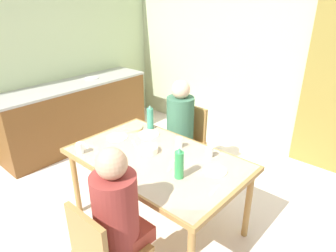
# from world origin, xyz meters

# --- Properties ---
(ground_plane) EXTENTS (5.74, 5.74, 0.00)m
(ground_plane) POSITION_xyz_m (0.00, 0.00, 0.00)
(ground_plane) COLOR silver
(wall_back) EXTENTS (4.45, 0.10, 2.72)m
(wall_back) POSITION_xyz_m (0.00, 2.21, 1.36)
(wall_back) COLOR #B4C095
(wall_back) RESTS_ON ground_plane
(wall_left) EXTENTS (0.10, 3.31, 2.72)m
(wall_left) POSITION_xyz_m (-2.12, 0.55, 1.36)
(wall_left) COLOR #B0C495
(wall_left) RESTS_ON ground_plane
(kitchen_counter) EXTENTS (0.61, 2.19, 0.91)m
(kitchen_counter) POSITION_xyz_m (-1.79, 0.49, 0.45)
(kitchen_counter) COLOR brown
(kitchen_counter) RESTS_ON ground_plane
(dining_table) EXTENTS (1.56, 0.97, 0.73)m
(dining_table) POSITION_xyz_m (0.27, 0.01, 0.67)
(dining_table) COLOR #A1773E
(dining_table) RESTS_ON ground_plane
(chair_near_diner) EXTENTS (0.40, 0.40, 0.87)m
(chair_near_diner) POSITION_xyz_m (0.58, -0.83, 0.50)
(chair_near_diner) COLOR #A1773E
(chair_near_diner) RESTS_ON ground_plane
(chair_far_diner) EXTENTS (0.40, 0.40, 0.87)m
(chair_far_diner) POSITION_xyz_m (-0.05, 0.84, 0.50)
(chair_far_diner) COLOR #A1773E
(chair_far_diner) RESTS_ON ground_plane
(person_near_diner) EXTENTS (0.30, 0.37, 0.77)m
(person_near_diner) POSITION_xyz_m (0.58, -0.69, 0.78)
(person_near_diner) COLOR #96372B
(person_near_diner) RESTS_ON ground_plane
(person_far_diner) EXTENTS (0.30, 0.37, 0.77)m
(person_far_diner) POSITION_xyz_m (-0.05, 0.71, 0.78)
(person_far_diner) COLOR #2F6E49
(person_far_diner) RESTS_ON ground_plane
(water_bottle_green_near) EXTENTS (0.07, 0.07, 0.26)m
(water_bottle_green_near) POSITION_xyz_m (-0.20, 0.41, 0.86)
(water_bottle_green_near) COLOR #398F6F
(water_bottle_green_near) RESTS_ON dining_table
(water_bottle_green_far) EXTENTS (0.07, 0.07, 0.26)m
(water_bottle_green_far) POSITION_xyz_m (0.62, -0.10, 0.86)
(water_bottle_green_far) COLOR green
(water_bottle_green_far) RESTS_ON dining_table
(serving_bowl_center) EXTENTS (0.17, 0.17, 0.05)m
(serving_bowl_center) POSITION_xyz_m (0.15, 0.03, 0.76)
(serving_bowl_center) COLOR white
(serving_bowl_center) RESTS_ON dining_table
(dinner_plate_near_left) EXTENTS (0.21, 0.21, 0.01)m
(dinner_plate_near_left) POSITION_xyz_m (-0.09, 0.27, 0.74)
(dinner_plate_near_left) COLOR white
(dinner_plate_near_left) RESTS_ON dining_table
(dinner_plate_near_right) EXTENTS (0.20, 0.20, 0.01)m
(dinner_plate_near_right) POSITION_xyz_m (-0.29, 0.02, 0.74)
(dinner_plate_near_right) COLOR white
(dinner_plate_near_right) RESTS_ON dining_table
(dinner_plate_far_center) EXTENTS (0.19, 0.19, 0.01)m
(dinner_plate_far_center) POSITION_xyz_m (0.78, 0.16, 0.74)
(dinner_plate_far_center) COLOR white
(dinner_plate_far_center) RESTS_ON dining_table
(drinking_glass_by_near_diner) EXTENTS (0.06, 0.06, 0.10)m
(drinking_glass_by_near_diner) POSITION_xyz_m (0.30, 0.28, 0.78)
(drinking_glass_by_near_diner) COLOR silver
(drinking_glass_by_near_diner) RESTS_ON dining_table
(drinking_glass_by_far_diner) EXTENTS (0.06, 0.06, 0.09)m
(drinking_glass_by_far_diner) POSITION_xyz_m (0.61, 0.32, 0.78)
(drinking_glass_by_far_diner) COLOR silver
(drinking_glass_by_far_diner) RESTS_ON dining_table
(drinking_glass_spare_center) EXTENTS (0.06, 0.06, 0.10)m
(drinking_glass_spare_center) POSITION_xyz_m (-0.29, -0.40, 0.79)
(drinking_glass_spare_center) COLOR silver
(drinking_glass_spare_center) RESTS_ON dining_table
(bread_plate_sliced) EXTENTS (0.19, 0.19, 0.02)m
(bread_plate_sliced) POSITION_xyz_m (-0.32, 0.27, 0.74)
(bread_plate_sliced) COLOR #DBB77A
(bread_plate_sliced) RESTS_ON dining_table
(cutlery_knife_near) EXTENTS (0.04, 0.15, 0.00)m
(cutlery_knife_near) POSITION_xyz_m (0.92, -0.06, 0.74)
(cutlery_knife_near) COLOR silver
(cutlery_knife_near) RESTS_ON dining_table
(cutlery_fork_near) EXTENTS (0.14, 0.09, 0.00)m
(cutlery_fork_near) POSITION_xyz_m (-0.06, 0.05, 0.74)
(cutlery_fork_near) COLOR silver
(cutlery_fork_near) RESTS_ON dining_table
(cutlery_knife_far) EXTENTS (0.08, 0.14, 0.00)m
(cutlery_knife_far) POSITION_xyz_m (0.46, -0.01, 0.74)
(cutlery_knife_far) COLOR silver
(cutlery_knife_far) RESTS_ON dining_table
(cutlery_fork_far) EXTENTS (0.15, 0.05, 0.00)m
(cutlery_fork_far) POSITION_xyz_m (-0.40, -0.28, 0.74)
(cutlery_fork_far) COLOR silver
(cutlery_fork_far) RESTS_ON dining_table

